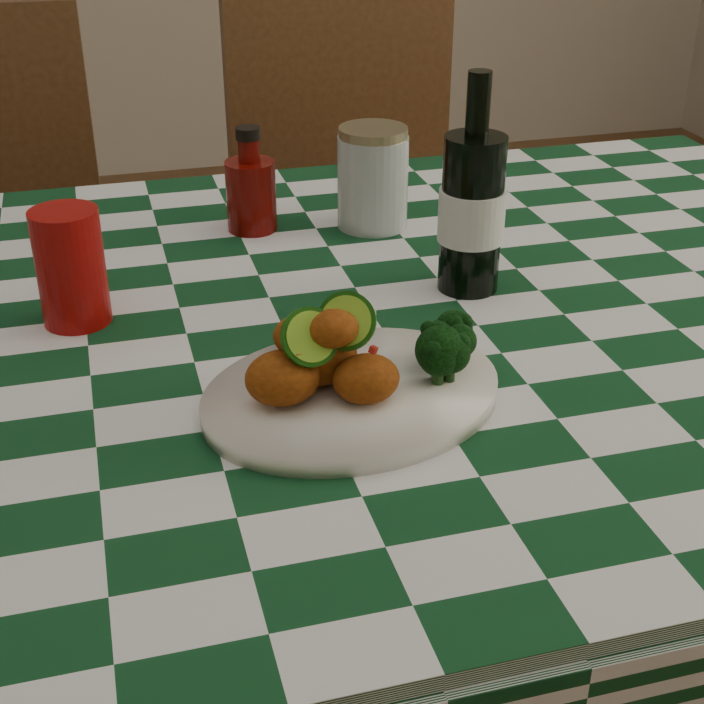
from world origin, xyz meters
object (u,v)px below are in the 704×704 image
object	(u,v)px
fried_chicken_pile	(331,351)
mason_jar	(373,178)
plate	(352,395)
wooden_chair_right	(368,273)
beer_bottle	(473,185)
ketchup_bottle	(250,180)
dining_table	(291,595)
red_tumbler	(71,267)

from	to	relation	value
fried_chicken_pile	mason_jar	size ratio (longest dim) A/B	0.96
plate	wooden_chair_right	distance (m)	1.01
plate	beer_bottle	size ratio (longest dim) A/B	1.16
fried_chicken_pile	beer_bottle	bearing A→B (deg)	44.36
fried_chicken_pile	beer_bottle	size ratio (longest dim) A/B	0.51
ketchup_bottle	mason_jar	xyz separation A→B (m)	(0.16, -0.03, -0.00)
fried_chicken_pile	beer_bottle	xyz separation A→B (m)	(0.22, 0.21, 0.07)
ketchup_bottle	mason_jar	world-z (taller)	ketchup_bottle
wooden_chair_right	plate	bearing A→B (deg)	-107.59
mason_jar	wooden_chair_right	xyz separation A→B (m)	(0.14, 0.48, -0.36)
plate	mason_jar	distance (m)	0.46
fried_chicken_pile	dining_table	bearing A→B (deg)	93.34
mason_jar	beer_bottle	size ratio (longest dim) A/B	0.54
fried_chicken_pile	wooden_chair_right	distance (m)	1.03
plate	beer_bottle	world-z (taller)	beer_bottle
red_tumbler	mason_jar	xyz separation A→B (m)	(0.39, 0.19, 0.00)
plate	red_tumbler	world-z (taller)	red_tumbler
red_tumbler	beer_bottle	world-z (taller)	beer_bottle
fried_chicken_pile	mason_jar	bearing A→B (deg)	68.88
dining_table	ketchup_bottle	bearing A→B (deg)	85.86
dining_table	ketchup_bottle	size ratio (longest dim) A/B	12.02
ketchup_bottle	mason_jar	distance (m)	0.16
fried_chicken_pile	ketchup_bottle	distance (m)	0.46
dining_table	fried_chicken_pile	xyz separation A→B (m)	(0.01, -0.18, 0.45)
plate	wooden_chair_right	xyz separation A→B (m)	(0.28, 0.92, -0.30)
dining_table	mason_jar	distance (m)	0.55
mason_jar	wooden_chair_right	size ratio (longest dim) A/B	0.14
fried_chicken_pile	wooden_chair_right	size ratio (longest dim) A/B	0.13
dining_table	red_tumbler	size ratio (longest dim) A/B	13.00
red_tumbler	dining_table	bearing A→B (deg)	-16.10
red_tumbler	wooden_chair_right	xyz separation A→B (m)	(0.53, 0.67, -0.36)
plate	red_tumbler	bearing A→B (deg)	134.78
plate	mason_jar	bearing A→B (deg)	71.19
mason_jar	dining_table	bearing A→B (deg)	-125.50
plate	beer_bottle	distance (m)	0.31
dining_table	red_tumbler	xyz separation A→B (m)	(-0.21, 0.06, 0.46)
fried_chicken_pile	ketchup_bottle	xyz separation A→B (m)	(0.01, 0.46, 0.01)
ketchup_bottle	wooden_chair_right	distance (m)	0.65
dining_table	mason_jar	size ratio (longest dim) A/B	12.35
dining_table	mason_jar	bearing A→B (deg)	54.50
red_tumbler	wooden_chair_right	world-z (taller)	wooden_chair_right
ketchup_bottle	wooden_chair_right	world-z (taller)	wooden_chair_right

